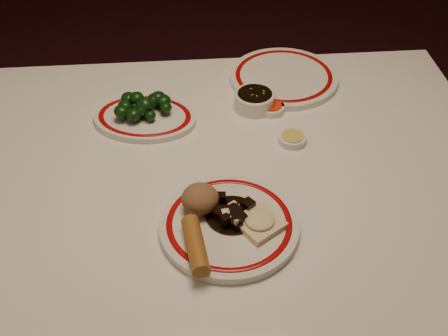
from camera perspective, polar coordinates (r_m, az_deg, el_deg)
The scene contains 12 objects.
dining_table at distance 1.28m, azimuth 0.49°, elevation -2.91°, with size 1.20×0.90×0.75m.
main_plate at distance 1.08m, azimuth 0.53°, elevation -5.82°, with size 0.31×0.31×0.02m.
rice_mound at distance 1.08m, azimuth -2.43°, elevation -3.13°, with size 0.07×0.07×0.05m, color #896040.
spring_roll at distance 1.01m, azimuth -2.92°, elevation -7.83°, with size 0.03×0.03×0.12m, color #A16727.
fried_wonton at distance 1.06m, azimuth 3.63°, elevation -5.47°, with size 0.11×0.11×0.02m.
stirfry_heap at distance 1.07m, azimuth 0.84°, elevation -4.62°, with size 0.10×0.10×0.03m.
broccoli_plate at distance 1.35m, azimuth -8.05°, elevation 5.08°, with size 0.28×0.25×0.02m.
broccoli_pile at distance 1.33m, azimuth -8.20°, elevation 6.32°, with size 0.13×0.10×0.05m.
soy_bowl at distance 1.37m, azimuth 3.13°, elevation 6.85°, with size 0.10×0.10×0.04m.
sweet_sour_dish at distance 1.37m, azimuth 4.83°, elevation 6.08°, with size 0.06×0.06×0.02m.
mustard_dish at distance 1.28m, azimuth 6.97°, elevation 2.97°, with size 0.06×0.06×0.02m.
far_plate at distance 1.49m, azimuth 6.07°, elevation 9.17°, with size 0.34×0.34×0.02m.
Camera 1 is at (-0.09, -0.90, 1.55)m, focal length 45.00 mm.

